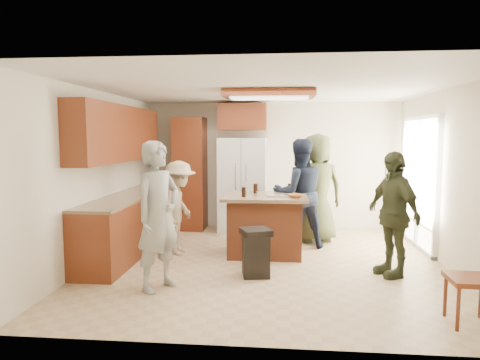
# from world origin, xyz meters

# --- Properties ---
(person_front_left) EXTENTS (0.74, 0.80, 1.78)m
(person_front_left) POSITION_xyz_m (-1.27, -1.16, 0.89)
(person_front_left) COLOR gray
(person_front_left) RESTS_ON ground
(person_behind_left) EXTENTS (0.97, 0.73, 1.80)m
(person_behind_left) POSITION_xyz_m (0.48, 0.98, 0.90)
(person_behind_left) COLOR black
(person_behind_left) RESTS_ON ground
(person_behind_right) EXTENTS (1.04, 0.81, 1.89)m
(person_behind_right) POSITION_xyz_m (0.80, 1.37, 0.94)
(person_behind_right) COLOR #3D4226
(person_behind_right) RESTS_ON ground
(person_side_right) EXTENTS (0.83, 1.08, 1.64)m
(person_side_right) POSITION_xyz_m (1.64, -0.38, 0.82)
(person_side_right) COLOR #333921
(person_side_right) RESTS_ON ground
(person_counter) EXTENTS (0.48, 0.96, 1.46)m
(person_counter) POSITION_xyz_m (-1.40, 0.39, 0.73)
(person_counter) COLOR tan
(person_counter) RESTS_ON ground
(left_cabinetry) EXTENTS (0.64, 3.00, 2.30)m
(left_cabinetry) POSITION_xyz_m (-2.24, 0.40, 0.96)
(left_cabinetry) COLOR maroon
(left_cabinetry) RESTS_ON ground
(back_wall_units) EXTENTS (1.80, 0.60, 2.45)m
(back_wall_units) POSITION_xyz_m (-1.33, 2.20, 1.38)
(back_wall_units) COLOR maroon
(back_wall_units) RESTS_ON ground
(refrigerator) EXTENTS (0.90, 0.76, 1.80)m
(refrigerator) POSITION_xyz_m (-0.55, 2.12, 0.90)
(refrigerator) COLOR white
(refrigerator) RESTS_ON ground
(kitchen_island) EXTENTS (1.28, 1.03, 0.93)m
(kitchen_island) POSITION_xyz_m (-0.06, 0.49, 0.47)
(kitchen_island) COLOR brown
(kitchen_island) RESTS_ON ground
(island_items) EXTENTS (0.93, 0.73, 0.15)m
(island_items) POSITION_xyz_m (0.18, 0.41, 0.97)
(island_items) COLOR silver
(island_items) RESTS_ON kitchen_island
(trash_bin) EXTENTS (0.47, 0.47, 0.63)m
(trash_bin) POSITION_xyz_m (-0.14, -0.58, 0.32)
(trash_bin) COLOR black
(trash_bin) RESTS_ON ground
(spindle_chair) EXTENTS (0.43, 0.43, 0.99)m
(spindle_chair) POSITION_xyz_m (2.04, -1.85, 0.45)
(spindle_chair) COLOR maroon
(spindle_chair) RESTS_ON ground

